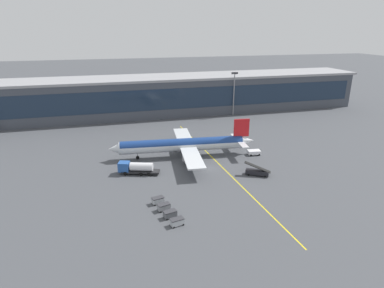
{
  "coord_description": "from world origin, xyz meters",
  "views": [
    {
      "loc": [
        -25.67,
        -78.74,
        36.77
      ],
      "look_at": [
        -2.46,
        8.43,
        4.5
      ],
      "focal_mm": 30.55,
      "sensor_mm": 36.0,
      "label": 1
    }
  ],
  "objects_px": {
    "belt_loader": "(257,172)",
    "baggage_cart_3": "(158,200)",
    "pushback_tug": "(254,152)",
    "baggage_cart_2": "(164,207)",
    "baggage_cart_0": "(177,222)",
    "fuel_tanker": "(136,168)",
    "baggage_cart_1": "(170,214)",
    "main_airliner": "(183,145)"
  },
  "relations": [
    {
      "from": "baggage_cart_1",
      "to": "belt_loader",
      "type": "bearing_deg",
      "value": 28.21
    },
    {
      "from": "pushback_tug",
      "to": "baggage_cart_3",
      "type": "distance_m",
      "value": 39.66
    },
    {
      "from": "pushback_tug",
      "to": "baggage_cart_1",
      "type": "relative_size",
      "value": 1.37
    },
    {
      "from": "pushback_tug",
      "to": "baggage_cart_1",
      "type": "distance_m",
      "value": 42.22
    },
    {
      "from": "baggage_cart_1",
      "to": "baggage_cart_0",
      "type": "bearing_deg",
      "value": -76.43
    },
    {
      "from": "belt_loader",
      "to": "baggage_cart_2",
      "type": "height_order",
      "value": "belt_loader"
    },
    {
      "from": "main_airliner",
      "to": "fuel_tanker",
      "type": "distance_m",
      "value": 17.48
    },
    {
      "from": "main_airliner",
      "to": "baggage_cart_3",
      "type": "height_order",
      "value": "main_airliner"
    },
    {
      "from": "fuel_tanker",
      "to": "baggage_cart_3",
      "type": "relative_size",
      "value": 3.76
    },
    {
      "from": "fuel_tanker",
      "to": "baggage_cart_3",
      "type": "height_order",
      "value": "fuel_tanker"
    },
    {
      "from": "fuel_tanker",
      "to": "baggage_cart_3",
      "type": "distance_m",
      "value": 17.19
    },
    {
      "from": "fuel_tanker",
      "to": "baggage_cart_1",
      "type": "relative_size",
      "value": 3.76
    },
    {
      "from": "belt_loader",
      "to": "pushback_tug",
      "type": "distance_m",
      "value": 14.9
    },
    {
      "from": "main_airliner",
      "to": "baggage_cart_3",
      "type": "xyz_separation_m",
      "value": [
        -11.96,
        -25.66,
        -3.0
      ]
    },
    {
      "from": "belt_loader",
      "to": "baggage_cart_3",
      "type": "relative_size",
      "value": 2.26
    },
    {
      "from": "main_airliner",
      "to": "fuel_tanker",
      "type": "height_order",
      "value": "main_airliner"
    },
    {
      "from": "pushback_tug",
      "to": "belt_loader",
      "type": "bearing_deg",
      "value": -112.18
    },
    {
      "from": "fuel_tanker",
      "to": "main_airliner",
      "type": "bearing_deg",
      "value": 30.34
    },
    {
      "from": "baggage_cart_0",
      "to": "baggage_cart_1",
      "type": "bearing_deg",
      "value": 103.57
    },
    {
      "from": "baggage_cart_1",
      "to": "baggage_cart_2",
      "type": "bearing_deg",
      "value": 103.57
    },
    {
      "from": "main_airliner",
      "to": "baggage_cart_3",
      "type": "distance_m",
      "value": 28.47
    },
    {
      "from": "baggage_cart_0",
      "to": "baggage_cart_1",
      "type": "height_order",
      "value": "same"
    },
    {
      "from": "pushback_tug",
      "to": "baggage_cart_3",
      "type": "relative_size",
      "value": 1.37
    },
    {
      "from": "belt_loader",
      "to": "main_airliner",
      "type": "bearing_deg",
      "value": 131.27
    },
    {
      "from": "fuel_tanker",
      "to": "belt_loader",
      "type": "distance_m",
      "value": 31.99
    },
    {
      "from": "main_airliner",
      "to": "baggage_cart_1",
      "type": "relative_size",
      "value": 14.99
    },
    {
      "from": "main_airliner",
      "to": "pushback_tug",
      "type": "bearing_deg",
      "value": -10.82
    },
    {
      "from": "fuel_tanker",
      "to": "baggage_cart_0",
      "type": "height_order",
      "value": "fuel_tanker"
    },
    {
      "from": "fuel_tanker",
      "to": "baggage_cart_0",
      "type": "relative_size",
      "value": 3.76
    },
    {
      "from": "main_airliner",
      "to": "belt_loader",
      "type": "relative_size",
      "value": 6.64
    },
    {
      "from": "fuel_tanker",
      "to": "belt_loader",
      "type": "height_order",
      "value": "belt_loader"
    },
    {
      "from": "pushback_tug",
      "to": "baggage_cart_0",
      "type": "relative_size",
      "value": 1.37
    },
    {
      "from": "baggage_cart_1",
      "to": "pushback_tug",
      "type": "bearing_deg",
      "value": 41.21
    },
    {
      "from": "belt_loader",
      "to": "baggage_cart_0",
      "type": "height_order",
      "value": "belt_loader"
    },
    {
      "from": "fuel_tanker",
      "to": "baggage_cart_0",
      "type": "bearing_deg",
      "value": -78.63
    },
    {
      "from": "belt_loader",
      "to": "pushback_tug",
      "type": "bearing_deg",
      "value": 67.82
    },
    {
      "from": "main_airliner",
      "to": "baggage_cart_3",
      "type": "bearing_deg",
      "value": -115.0
    },
    {
      "from": "main_airliner",
      "to": "baggage_cart_2",
      "type": "xyz_separation_m",
      "value": [
        -11.21,
        -28.77,
        -3.0
      ]
    },
    {
      "from": "pushback_tug",
      "to": "baggage_cart_2",
      "type": "relative_size",
      "value": 1.37
    },
    {
      "from": "fuel_tanker",
      "to": "baggage_cart_1",
      "type": "height_order",
      "value": "fuel_tanker"
    },
    {
      "from": "main_airliner",
      "to": "baggage_cart_2",
      "type": "bearing_deg",
      "value": -111.29
    },
    {
      "from": "fuel_tanker",
      "to": "baggage_cart_0",
      "type": "distance_m",
      "value": 26.77
    }
  ]
}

